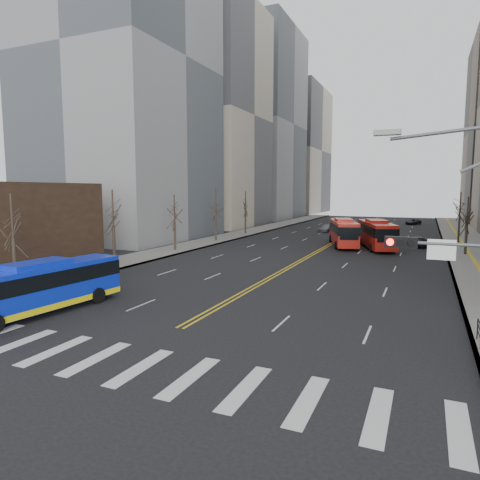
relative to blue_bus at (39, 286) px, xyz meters
The scene contains 14 objects.
ground 10.02m from the blue_bus, 23.88° to the right, with size 220.00×220.00×0.00m, color black.
sidewalk_right 48.86m from the blue_bus, 57.09° to the left, with size 7.00×130.00×0.15m, color gray.
sidewalk_left 41.70m from the blue_bus, 100.32° to the left, with size 5.00×130.00×0.15m, color gray.
crosswalk 10.02m from the blue_bus, 23.88° to the right, with size 26.70×4.00×0.01m.
centerline 51.82m from the blue_bus, 79.95° to the left, with size 0.55×100.00×0.01m.
office_towers 68.85m from the blue_bus, 81.92° to the left, with size 83.00×134.00×58.00m.
street_trees 30.78m from the blue_bus, 86.52° to the left, with size 35.20×47.20×7.60m.
blue_bus is the anchor object (origin of this frame).
red_bus_near 40.52m from the blue_bus, 74.44° to the left, with size 5.84×11.69×3.61m.
red_bus_far 41.03m from the blue_bus, 68.38° to the left, with size 6.09×11.75×3.64m.
car_white 4.13m from the blue_bus, 150.00° to the left, with size 1.36×3.90×1.29m, color white.
car_dark_mid 46.26m from the blue_bus, 64.17° to the left, with size 1.66×4.12×1.40m, color black.
car_silver 57.59m from the blue_bus, 85.28° to the left, with size 1.84×4.53×1.31m, color gray.
car_dark_far 82.81m from the blue_bus, 77.23° to the left, with size 2.01×4.37×1.21m, color black.
Camera 1 is at (11.77, -13.92, 7.31)m, focal length 32.00 mm.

